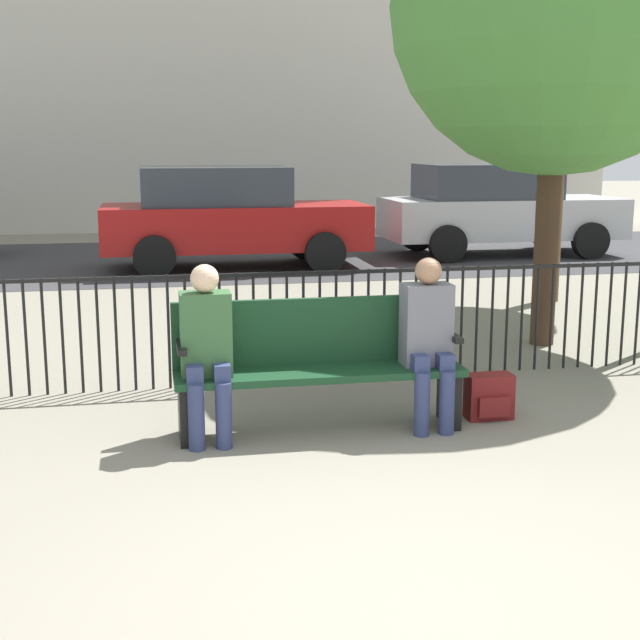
# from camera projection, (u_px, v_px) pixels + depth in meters

# --- Properties ---
(ground_plane) EXTENTS (80.00, 80.00, 0.00)m
(ground_plane) POSITION_uv_depth(u_px,v_px,m) (421.00, 596.00, 3.99)
(ground_plane) COLOR gray
(park_bench) EXTENTS (2.02, 0.45, 0.92)m
(park_bench) POSITION_uv_depth(u_px,v_px,m) (318.00, 359.00, 6.25)
(park_bench) COLOR #14381E
(park_bench) RESTS_ON ground
(seated_person_0) EXTENTS (0.34, 0.39, 1.21)m
(seated_person_0) POSITION_uv_depth(u_px,v_px,m) (207.00, 345.00, 5.95)
(seated_person_0) COLOR navy
(seated_person_0) RESTS_ON ground
(seated_person_1) EXTENTS (0.34, 0.39, 1.22)m
(seated_person_1) POSITION_uv_depth(u_px,v_px,m) (428.00, 335.00, 6.24)
(seated_person_1) COLOR navy
(seated_person_1) RESTS_ON ground
(backpack) EXTENTS (0.34, 0.22, 0.33)m
(backpack) POSITION_uv_depth(u_px,v_px,m) (489.00, 397.00, 6.53)
(backpack) COLOR maroon
(backpack) RESTS_ON ground
(fence_railing) EXTENTS (9.01, 0.03, 0.95)m
(fence_railing) POSITION_uv_depth(u_px,v_px,m) (287.00, 318.00, 7.45)
(fence_railing) COLOR black
(fence_railing) RESTS_ON ground
(tree_0) EXTENTS (2.40, 2.40, 4.84)m
(tree_0) POSITION_uv_depth(u_px,v_px,m) (565.00, 5.00, 10.72)
(tree_0) COLOR brown
(tree_0) RESTS_ON ground
(tree_1) EXTENTS (3.17, 3.17, 4.84)m
(tree_1) POSITION_uv_depth(u_px,v_px,m) (558.00, 7.00, 8.36)
(tree_1) COLOR #422D1E
(tree_1) RESTS_ON ground
(street_surface) EXTENTS (24.00, 6.00, 0.01)m
(street_surface) POSITION_uv_depth(u_px,v_px,m) (214.00, 259.00, 15.54)
(street_surface) COLOR #333335
(street_surface) RESTS_ON ground
(parked_car_1) EXTENTS (4.20, 1.94, 1.62)m
(parked_car_1) POSITION_uv_depth(u_px,v_px,m) (497.00, 208.00, 15.93)
(parked_car_1) COLOR #B7B7BC
(parked_car_1) RESTS_ON ground
(parked_car_2) EXTENTS (4.20, 1.94, 1.62)m
(parked_car_2) POSITION_uv_depth(u_px,v_px,m) (229.00, 216.00, 14.26)
(parked_car_2) COLOR maroon
(parked_car_2) RESTS_ON ground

